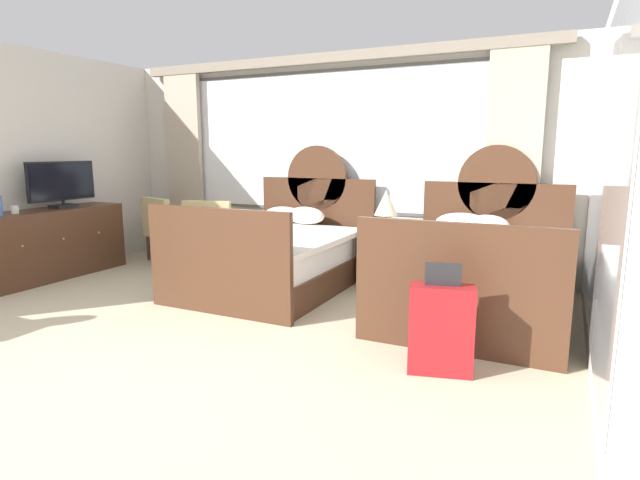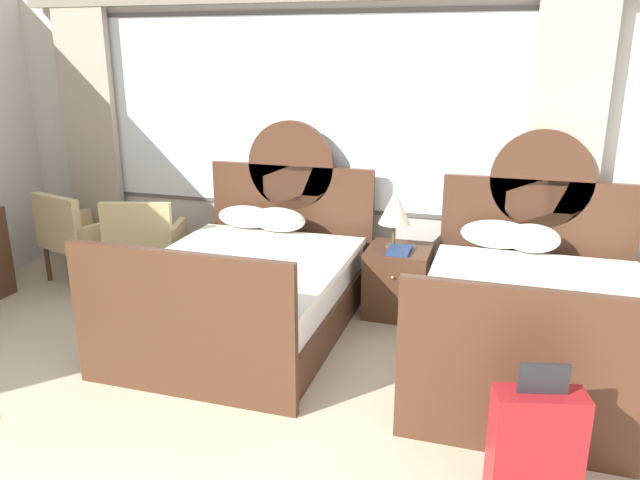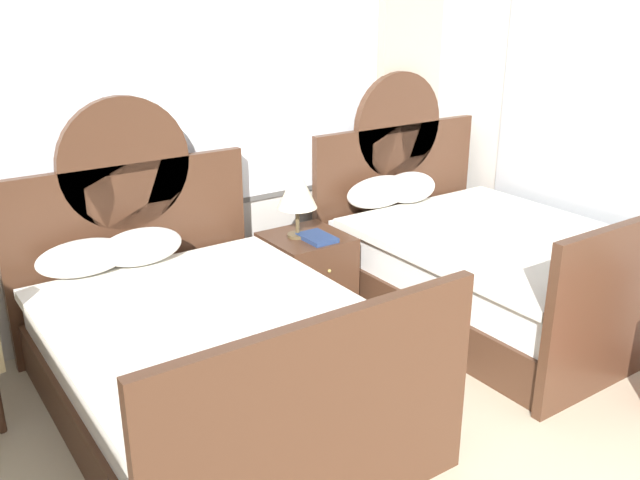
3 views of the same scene
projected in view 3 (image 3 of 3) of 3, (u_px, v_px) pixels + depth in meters
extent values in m
cube|color=beige|center=(122.00, 127.00, 4.26)|extent=(6.00, 0.07, 2.70)
cube|color=#5B5954|center=(120.00, 84.00, 4.13)|extent=(4.20, 0.02, 1.78)
cube|color=white|center=(121.00, 84.00, 4.13)|extent=(4.12, 0.02, 1.70)
cube|color=tan|center=(408.00, 105.00, 5.36)|extent=(0.58, 0.08, 2.60)
cube|color=#472B1C|center=(211.00, 387.00, 3.68)|extent=(1.48, 2.04, 0.30)
cube|color=white|center=(208.00, 342.00, 3.58)|extent=(1.42, 1.94, 0.25)
cube|color=silver|center=(213.00, 322.00, 3.47)|extent=(1.52, 1.84, 0.06)
cube|color=#472B1C|center=(134.00, 253.00, 4.34)|extent=(1.56, 0.06, 1.17)
cylinder|color=#472B1C|center=(125.00, 163.00, 4.13)|extent=(0.81, 0.06, 0.81)
cube|color=#472B1C|center=(322.00, 430.00, 2.75)|extent=(1.56, 0.06, 1.00)
ellipsoid|color=white|center=(83.00, 258.00, 3.93)|extent=(0.54, 0.30, 0.20)
ellipsoid|color=white|center=(141.00, 247.00, 4.08)|extent=(0.50, 0.26, 0.22)
cube|color=#472B1C|center=(490.00, 292.00, 4.83)|extent=(1.48, 2.04, 0.30)
cube|color=white|center=(493.00, 256.00, 4.73)|extent=(1.42, 1.94, 0.25)
cube|color=silver|center=(504.00, 238.00, 4.62)|extent=(1.52, 1.84, 0.06)
cube|color=#472B1C|center=(395.00, 198.00, 5.49)|extent=(1.56, 0.06, 1.17)
cylinder|color=#472B1C|center=(398.00, 125.00, 5.28)|extent=(0.81, 0.06, 0.81)
cube|color=#472B1C|center=(635.00, 299.00, 3.90)|extent=(1.56, 0.06, 1.00)
ellipsoid|color=white|center=(380.00, 192.00, 5.14)|extent=(0.59, 0.25, 0.24)
ellipsoid|color=white|center=(409.00, 187.00, 5.26)|extent=(0.44, 0.31, 0.23)
cube|color=#472B1C|center=(307.00, 275.00, 4.74)|extent=(0.52, 0.52, 0.58)
sphere|color=tan|center=(329.00, 271.00, 4.49)|extent=(0.02, 0.02, 0.02)
cylinder|color=brown|center=(298.00, 235.00, 4.63)|extent=(0.14, 0.14, 0.02)
cylinder|color=brown|center=(297.00, 221.00, 4.59)|extent=(0.03, 0.03, 0.19)
cone|color=beige|center=(297.00, 187.00, 4.51)|extent=(0.27, 0.27, 0.28)
cube|color=navy|center=(317.00, 238.00, 4.57)|extent=(0.18, 0.26, 0.03)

